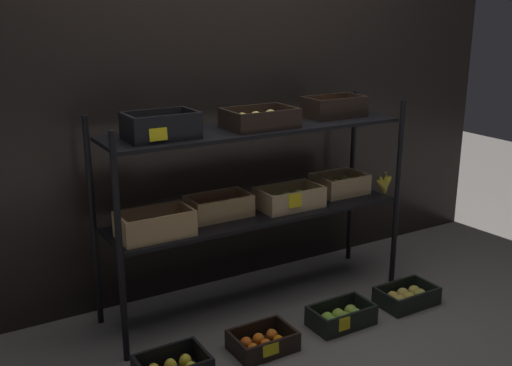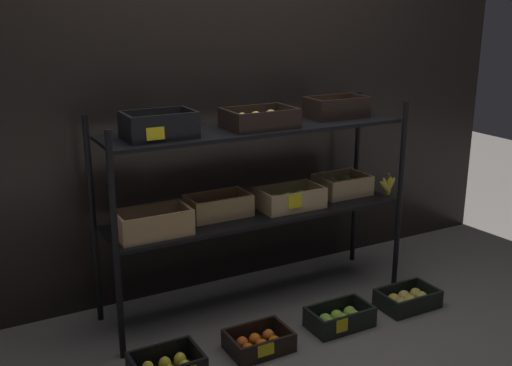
{
  "view_description": "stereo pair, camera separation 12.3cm",
  "coord_description": "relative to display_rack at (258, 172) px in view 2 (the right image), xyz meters",
  "views": [
    {
      "loc": [
        -1.65,
        -2.8,
        1.68
      ],
      "look_at": [
        0.0,
        0.0,
        0.72
      ],
      "focal_mm": 42.69,
      "sensor_mm": 36.0,
      "label": 1
    },
    {
      "loc": [
        -1.55,
        -2.86,
        1.68
      ],
      "look_at": [
        0.0,
        0.0,
        0.72
      ],
      "focal_mm": 42.69,
      "sensor_mm": 36.0,
      "label": 2
    }
  ],
  "objects": [
    {
      "name": "display_rack",
      "position": [
        0.0,
        0.0,
        0.0
      ],
      "size": [
        1.85,
        0.46,
        1.18
      ],
      "color": "black",
      "rests_on": "ground_plane"
    },
    {
      "name": "storefront_wall",
      "position": [
        -0.01,
        0.42,
        0.17
      ],
      "size": [
        4.13,
        0.12,
        1.91
      ],
      "primitive_type": "cube",
      "color": "black",
      "rests_on": "ground_plane"
    },
    {
      "name": "crate_ground_apple_green",
      "position": [
        0.24,
        -0.48,
        -0.74
      ],
      "size": [
        0.35,
        0.21,
        0.11
      ],
      "color": "black",
      "rests_on": "ground_plane"
    },
    {
      "name": "ground_plane",
      "position": [
        -0.01,
        0.0,
        -0.79
      ],
      "size": [
        10.0,
        10.0,
        0.0
      ],
      "primitive_type": "plane",
      "color": "#605B56"
    },
    {
      "name": "crate_ground_tangerine",
      "position": [
        -0.25,
        -0.47,
        -0.75
      ],
      "size": [
        0.32,
        0.23,
        0.1
      ],
      "color": "black",
      "rests_on": "ground_plane"
    },
    {
      "name": "crate_ground_apple_gold",
      "position": [
        0.72,
        -0.48,
        -0.74
      ],
      "size": [
        0.34,
        0.22,
        0.1
      ],
      "color": "black",
      "rests_on": "ground_plane"
    }
  ]
}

